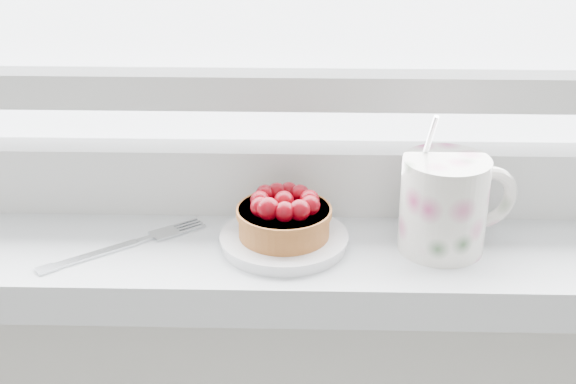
{
  "coord_description": "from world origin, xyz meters",
  "views": [
    {
      "loc": [
        0.03,
        1.2,
        1.31
      ],
      "look_at": [
        0.01,
        1.88,
        1.0
      ],
      "focal_mm": 50.0,
      "sensor_mm": 36.0,
      "label": 1
    }
  ],
  "objects_px": {
    "raspberry_tart": "(284,216)",
    "floral_mug": "(447,202)",
    "saucer": "(284,240)",
    "fork": "(123,246)"
  },
  "relations": [
    {
      "from": "saucer",
      "to": "floral_mug",
      "type": "relative_size",
      "value": 0.94
    },
    {
      "from": "raspberry_tart",
      "to": "floral_mug",
      "type": "distance_m",
      "value": 0.15
    },
    {
      "from": "saucer",
      "to": "raspberry_tart",
      "type": "relative_size",
      "value": 1.36
    },
    {
      "from": "raspberry_tart",
      "to": "floral_mug",
      "type": "bearing_deg",
      "value": 0.72
    },
    {
      "from": "raspberry_tart",
      "to": "floral_mug",
      "type": "relative_size",
      "value": 0.69
    },
    {
      "from": "floral_mug",
      "to": "fork",
      "type": "distance_m",
      "value": 0.31
    },
    {
      "from": "floral_mug",
      "to": "saucer",
      "type": "bearing_deg",
      "value": -179.49
    },
    {
      "from": "fork",
      "to": "saucer",
      "type": "bearing_deg",
      "value": 2.76
    },
    {
      "from": "raspberry_tart",
      "to": "floral_mug",
      "type": "height_order",
      "value": "floral_mug"
    },
    {
      "from": "saucer",
      "to": "raspberry_tart",
      "type": "distance_m",
      "value": 0.03
    }
  ]
}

